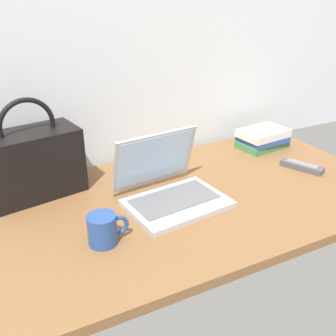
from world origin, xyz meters
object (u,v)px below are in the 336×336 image
at_px(remote_control_near, 302,166).
at_px(book_stack, 263,138).
at_px(laptop, 169,188).
at_px(coffee_mug, 103,229).
at_px(handbag, 33,162).

relative_size(remote_control_near, book_stack, 0.75).
relative_size(laptop, book_stack, 1.51).
xyz_separation_m(laptop, coffee_mug, (-0.26, -0.13, -0.00)).
distance_m(coffee_mug, remote_control_near, 0.83).
height_order(remote_control_near, book_stack, book_stack).
height_order(coffee_mug, handbag, handbag).
xyz_separation_m(coffee_mug, book_stack, (0.84, 0.36, -0.00)).
bearing_deg(laptop, handbag, 147.47).
bearing_deg(book_stack, coffee_mug, -156.76).
bearing_deg(remote_control_near, coffee_mug, -172.42).
xyz_separation_m(coffee_mug, handbag, (-0.11, 0.37, 0.07)).
distance_m(laptop, coffee_mug, 0.29).
relative_size(laptop, coffee_mug, 2.87).
bearing_deg(handbag, coffee_mug, -73.02).
relative_size(coffee_mug, handbag, 0.35).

